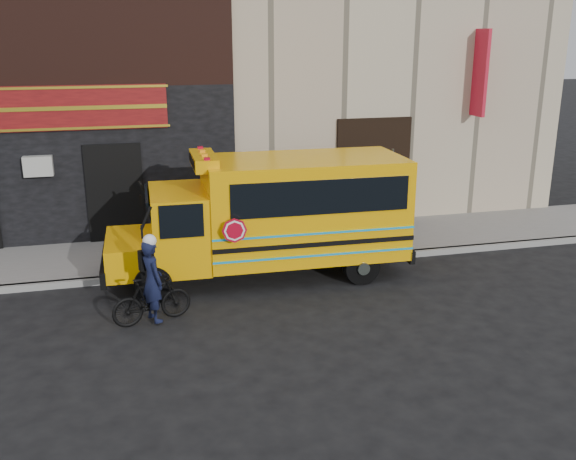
{
  "coord_description": "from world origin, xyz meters",
  "views": [
    {
      "loc": [
        -2.8,
        -11.52,
        5.4
      ],
      "look_at": [
        0.57,
        1.85,
        1.18
      ],
      "focal_mm": 40.0,
      "sensor_mm": 36.0,
      "label": 1
    }
  ],
  "objects_px": {
    "school_bus": "(275,213)",
    "cyclist": "(152,283)",
    "bicycle": "(152,300)",
    "sign_pole": "(391,198)"
  },
  "relations": [
    {
      "from": "cyclist",
      "to": "bicycle",
      "type": "bearing_deg",
      "value": 40.38
    },
    {
      "from": "sign_pole",
      "to": "bicycle",
      "type": "xyz_separation_m",
      "value": [
        -6.0,
        -2.54,
        -1.05
      ]
    },
    {
      "from": "school_bus",
      "to": "bicycle",
      "type": "bearing_deg",
      "value": -146.6
    },
    {
      "from": "sign_pole",
      "to": "school_bus",
      "type": "bearing_deg",
      "value": -168.77
    },
    {
      "from": "sign_pole",
      "to": "cyclist",
      "type": "distance_m",
      "value": 6.53
    },
    {
      "from": "sign_pole",
      "to": "cyclist",
      "type": "relative_size",
      "value": 1.67
    },
    {
      "from": "bicycle",
      "to": "cyclist",
      "type": "bearing_deg",
      "value": -130.06
    },
    {
      "from": "school_bus",
      "to": "cyclist",
      "type": "xyz_separation_m",
      "value": [
        -2.88,
        -1.94,
        -0.69
      ]
    },
    {
      "from": "bicycle",
      "to": "cyclist",
      "type": "xyz_separation_m",
      "value": [
        0.03,
        -0.01,
        0.35
      ]
    },
    {
      "from": "school_bus",
      "to": "bicycle",
      "type": "relative_size",
      "value": 4.42
    }
  ]
}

